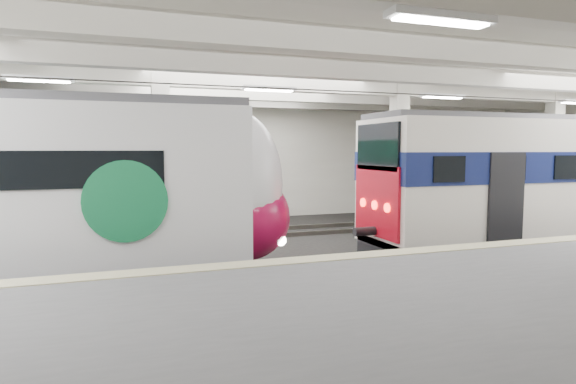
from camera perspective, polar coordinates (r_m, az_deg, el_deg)
name	(u,v)px	position (r m, az deg, el deg)	size (l,w,h in m)	color
station_hall	(318,147)	(10.66, 3.63, 5.39)	(36.00, 24.00, 5.75)	black
modern_emu	(16,199)	(11.83, -29.50, -0.69)	(13.36, 2.76, 4.33)	white
older_rer	(551,181)	(17.26, 28.71, 1.17)	(12.55, 2.77, 4.18)	white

